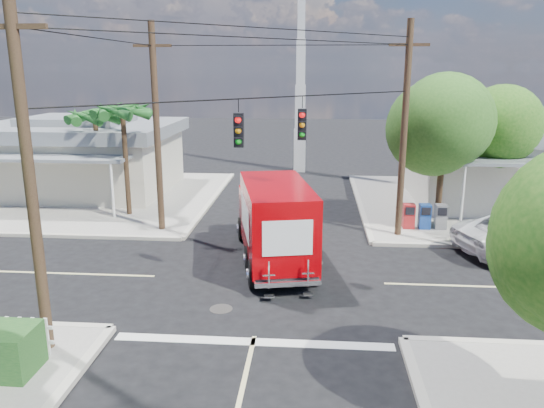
# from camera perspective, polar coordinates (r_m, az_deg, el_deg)

# --- Properties ---
(ground) EXTENTS (120.00, 120.00, 0.00)m
(ground) POSITION_cam_1_polar(r_m,az_deg,el_deg) (18.51, -0.50, -8.16)
(ground) COLOR black
(ground) RESTS_ON ground
(sidewalk_ne) EXTENTS (14.12, 14.12, 0.14)m
(sidewalk_ne) POSITION_cam_1_polar(r_m,az_deg,el_deg) (30.26, 22.46, -0.14)
(sidewalk_ne) COLOR gray
(sidewalk_ne) RESTS_ON ground
(sidewalk_nw) EXTENTS (14.12, 14.12, 0.14)m
(sidewalk_nw) POSITION_cam_1_polar(r_m,az_deg,el_deg) (31.34, -18.86, 0.66)
(sidewalk_nw) COLOR gray
(sidewalk_nw) RESTS_ON ground
(road_markings) EXTENTS (32.00, 32.00, 0.01)m
(road_markings) POSITION_cam_1_polar(r_m,az_deg,el_deg) (17.17, -0.95, -10.03)
(road_markings) COLOR beige
(road_markings) RESTS_ON ground
(building_ne) EXTENTS (11.80, 10.20, 4.50)m
(building_ne) POSITION_cam_1_polar(r_m,az_deg,el_deg) (31.36, 25.09, 4.28)
(building_ne) COLOR silver
(building_ne) RESTS_ON sidewalk_ne
(building_nw) EXTENTS (10.80, 10.20, 4.30)m
(building_nw) POSITION_cam_1_polar(r_m,az_deg,el_deg) (32.81, -19.89, 5.00)
(building_nw) COLOR beige
(building_nw) RESTS_ON sidewalk_nw
(radio_tower) EXTENTS (0.80, 0.80, 17.00)m
(radio_tower) POSITION_cam_1_polar(r_m,az_deg,el_deg) (37.07, 3.08, 12.14)
(radio_tower) COLOR silver
(radio_tower) RESTS_ON ground
(tree_ne_front) EXTENTS (4.21, 4.14, 6.66)m
(tree_ne_front) POSITION_cam_1_polar(r_m,az_deg,el_deg) (24.56, 18.14, 8.25)
(tree_ne_front) COLOR #422D1C
(tree_ne_front) RESTS_ON sidewalk_ne
(tree_ne_back) EXTENTS (3.77, 3.66, 5.82)m
(tree_ne_back) POSITION_cam_1_polar(r_m,az_deg,el_deg) (27.42, 22.33, 7.24)
(tree_ne_back) COLOR #422D1C
(tree_ne_back) RESTS_ON sidewalk_ne
(palm_nw_front) EXTENTS (3.01, 3.08, 5.59)m
(palm_nw_front) POSITION_cam_1_polar(r_m,az_deg,el_deg) (26.22, -15.78, 9.37)
(palm_nw_front) COLOR #422D1C
(palm_nw_front) RESTS_ON sidewalk_nw
(palm_nw_back) EXTENTS (3.01, 3.08, 5.19)m
(palm_nw_back) POSITION_cam_1_polar(r_m,az_deg,el_deg) (28.37, -18.52, 8.76)
(palm_nw_back) COLOR #422D1C
(palm_nw_back) RESTS_ON sidewalk_nw
(utility_poles) EXTENTS (12.00, 10.68, 9.00)m
(utility_poles) POSITION_cam_1_polar(r_m,az_deg,el_deg) (19.04, -4.89, 7.02)
(utility_poles) COLOR #473321
(utility_poles) RESTS_ON ground
(vending_boxes) EXTENTS (1.90, 0.50, 1.10)m
(vending_boxes) POSITION_cam_1_polar(r_m,az_deg,el_deg) (24.60, 16.09, -1.28)
(vending_boxes) COLOR #AF1E20
(vending_boxes) RESTS_ON sidewalk_ne
(delivery_truck) EXTENTS (3.56, 7.47, 3.11)m
(delivery_truck) POSITION_cam_1_polar(r_m,az_deg,el_deg) (19.77, 0.22, -1.81)
(delivery_truck) COLOR black
(delivery_truck) RESTS_ON ground
(parked_car) EXTENTS (6.44, 4.42, 1.64)m
(parked_car) POSITION_cam_1_polar(r_m,az_deg,el_deg) (23.00, 26.09, -2.97)
(parked_car) COLOR silver
(parked_car) RESTS_ON ground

